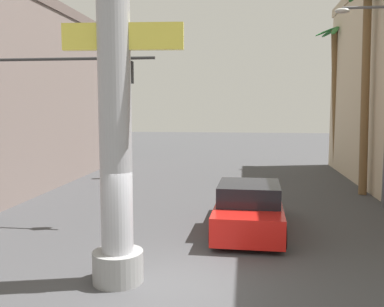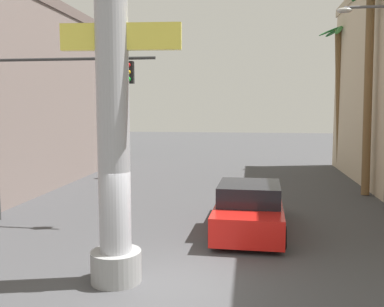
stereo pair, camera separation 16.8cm
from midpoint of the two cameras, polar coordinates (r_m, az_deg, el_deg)
name	(u,v)px [view 1 (the left image)]	position (r m, az deg, el deg)	size (l,w,h in m)	color
ground_plane	(209,194)	(19.29, 2.07, -5.41)	(91.50, 91.50, 0.00)	#424244
neon_sign_pole	(114,63)	(9.43, -10.83, 11.80)	(2.88, 1.13, 10.38)	#9E9EA3
street_lamp	(381,89)	(17.69, 23.62, 7.95)	(2.16, 0.28, 7.71)	#59595E
traffic_light_mast	(43,104)	(15.03, -19.58, 6.18)	(5.67, 0.32, 5.54)	#333333
car_lead	(249,208)	(13.75, 7.25, -7.25)	(2.25, 5.07, 1.56)	black
palm_tree_far_right	(336,85)	(28.56, 18.46, 8.60)	(2.77, 2.65, 8.86)	brown
palm_tree_mid_right	(365,62)	(20.54, 21.82, 11.24)	(2.90, 2.89, 9.37)	brown
pedestrian_far_left	(109,161)	(23.68, -11.20, -1.05)	(0.45, 0.45, 1.61)	gray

